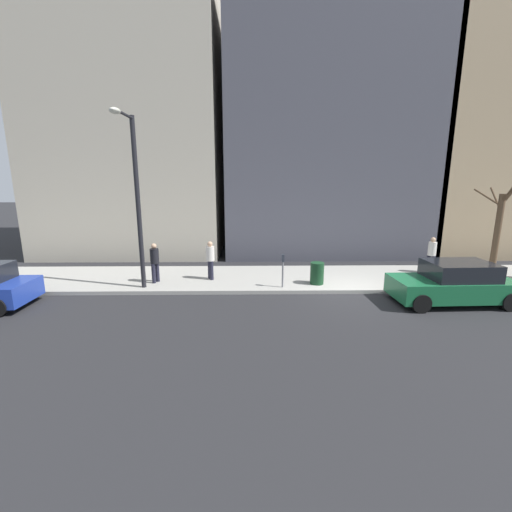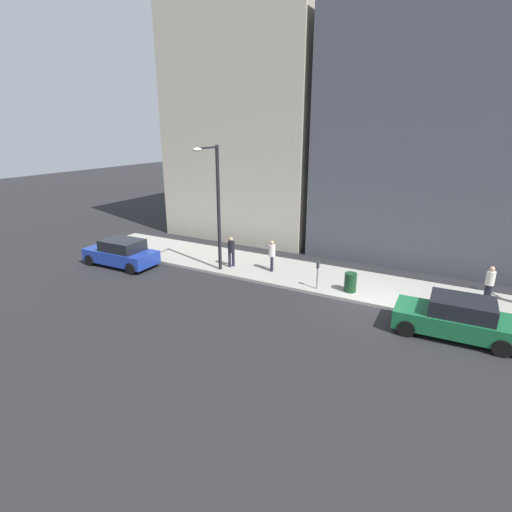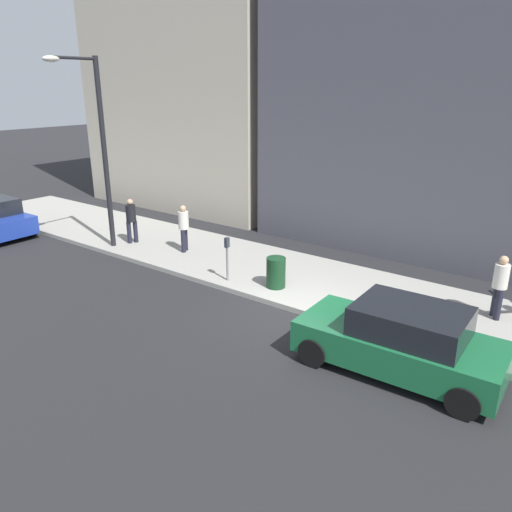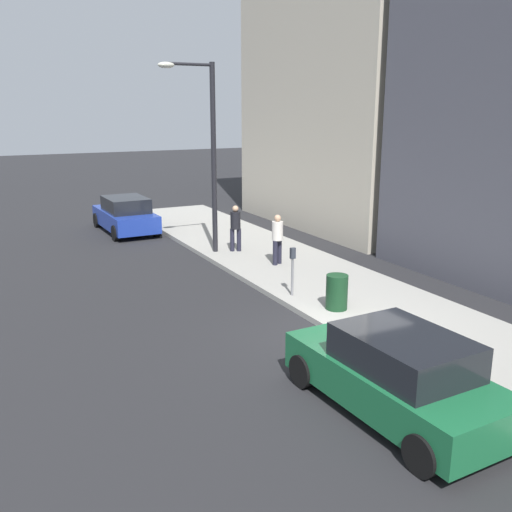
{
  "view_description": "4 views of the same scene",
  "coord_description": "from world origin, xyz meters",
  "px_view_note": "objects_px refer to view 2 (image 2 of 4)",
  "views": [
    {
      "loc": [
        -12.68,
        3.99,
        4.32
      ],
      "look_at": [
        1.72,
        3.77,
        1.16
      ],
      "focal_mm": 24.0,
      "sensor_mm": 36.0,
      "label": 1
    },
    {
      "loc": [
        -16.37,
        -3.19,
        7.5
      ],
      "look_at": [
        -0.38,
        5.58,
        1.58
      ],
      "focal_mm": 28.0,
      "sensor_mm": 36.0,
      "label": 2
    },
    {
      "loc": [
        -10.25,
        -6.41,
        5.8
      ],
      "look_at": [
        0.69,
        1.83,
        1.05
      ],
      "focal_mm": 35.0,
      "sensor_mm": 36.0,
      "label": 3
    },
    {
      "loc": [
        -7.29,
        -10.11,
        5.16
      ],
      "look_at": [
        0.16,
        4.34,
        0.93
      ],
      "focal_mm": 40.0,
      "sensor_mm": 36.0,
      "label": 4
    }
  ],
  "objects_px": {
    "parked_car_blue": "(121,253)",
    "pedestrian_midblock": "(272,254)",
    "parked_car_green": "(456,318)",
    "parking_meter": "(318,272)",
    "pedestrian_near_meter": "(490,282)",
    "streetlamp": "(215,199)",
    "pedestrian_far_corner": "(231,250)",
    "office_tower_right": "(263,110)",
    "trash_bin": "(350,282)",
    "office_block_center": "(435,134)"
  },
  "relations": [
    {
      "from": "streetlamp",
      "to": "office_tower_right",
      "type": "bearing_deg",
      "value": 14.83
    },
    {
      "from": "pedestrian_midblock",
      "to": "office_tower_right",
      "type": "distance_m",
      "value": 12.92
    },
    {
      "from": "parked_car_blue",
      "to": "office_tower_right",
      "type": "distance_m",
      "value": 14.6
    },
    {
      "from": "pedestrian_midblock",
      "to": "pedestrian_far_corner",
      "type": "distance_m",
      "value": 2.3
    },
    {
      "from": "pedestrian_midblock",
      "to": "pedestrian_far_corner",
      "type": "height_order",
      "value": "same"
    },
    {
      "from": "parking_meter",
      "to": "pedestrian_near_meter",
      "type": "height_order",
      "value": "pedestrian_near_meter"
    },
    {
      "from": "parked_car_blue",
      "to": "trash_bin",
      "type": "distance_m",
      "value": 12.67
    },
    {
      "from": "parked_car_blue",
      "to": "pedestrian_midblock",
      "type": "relative_size",
      "value": 2.55
    },
    {
      "from": "parked_car_blue",
      "to": "pedestrian_near_meter",
      "type": "height_order",
      "value": "pedestrian_near_meter"
    },
    {
      "from": "office_block_center",
      "to": "pedestrian_near_meter",
      "type": "bearing_deg",
      "value": -156.45
    },
    {
      "from": "streetlamp",
      "to": "pedestrian_midblock",
      "type": "relative_size",
      "value": 3.92
    },
    {
      "from": "pedestrian_near_meter",
      "to": "parked_car_green",
      "type": "bearing_deg",
      "value": -47.57
    },
    {
      "from": "parking_meter",
      "to": "trash_bin",
      "type": "xyz_separation_m",
      "value": [
        0.45,
        -1.46,
        -0.38
      ]
    },
    {
      "from": "parked_car_green",
      "to": "parking_meter",
      "type": "relative_size",
      "value": 3.15
    },
    {
      "from": "parked_car_blue",
      "to": "office_tower_right",
      "type": "height_order",
      "value": "office_tower_right"
    },
    {
      "from": "parked_car_green",
      "to": "pedestrian_far_corner",
      "type": "bearing_deg",
      "value": 76.75
    },
    {
      "from": "parked_car_green",
      "to": "pedestrian_midblock",
      "type": "relative_size",
      "value": 2.56
    },
    {
      "from": "parking_meter",
      "to": "streetlamp",
      "type": "relative_size",
      "value": 0.21
    },
    {
      "from": "parked_car_blue",
      "to": "pedestrian_far_corner",
      "type": "bearing_deg",
      "value": -67.86
    },
    {
      "from": "parking_meter",
      "to": "office_tower_right",
      "type": "height_order",
      "value": "office_tower_right"
    },
    {
      "from": "parking_meter",
      "to": "office_block_center",
      "type": "height_order",
      "value": "office_block_center"
    },
    {
      "from": "parking_meter",
      "to": "parked_car_green",
      "type": "bearing_deg",
      "value": -104.07
    },
    {
      "from": "trash_bin",
      "to": "pedestrian_near_meter",
      "type": "height_order",
      "value": "pedestrian_near_meter"
    },
    {
      "from": "trash_bin",
      "to": "pedestrian_midblock",
      "type": "height_order",
      "value": "pedestrian_midblock"
    },
    {
      "from": "trash_bin",
      "to": "parking_meter",
      "type": "bearing_deg",
      "value": 107.09
    },
    {
      "from": "parking_meter",
      "to": "pedestrian_far_corner",
      "type": "bearing_deg",
      "value": 81.7
    },
    {
      "from": "parked_car_blue",
      "to": "parking_meter",
      "type": "distance_m",
      "value": 11.15
    },
    {
      "from": "pedestrian_far_corner",
      "to": "office_block_center",
      "type": "xyz_separation_m",
      "value": [
        10.17,
        -8.51,
        5.98
      ]
    },
    {
      "from": "parked_car_blue",
      "to": "pedestrian_far_corner",
      "type": "distance_m",
      "value": 6.27
    },
    {
      "from": "parked_car_green",
      "to": "pedestrian_midblock",
      "type": "xyz_separation_m",
      "value": [
        2.72,
        9.02,
        0.35
      ]
    },
    {
      "from": "parked_car_green",
      "to": "streetlamp",
      "type": "bearing_deg",
      "value": 81.56
    },
    {
      "from": "pedestrian_near_meter",
      "to": "parking_meter",
      "type": "bearing_deg",
      "value": -104.34
    },
    {
      "from": "streetlamp",
      "to": "office_block_center",
      "type": "relative_size",
      "value": 0.46
    },
    {
      "from": "parked_car_green",
      "to": "trash_bin",
      "type": "bearing_deg",
      "value": 64.86
    },
    {
      "from": "parked_car_green",
      "to": "office_block_center",
      "type": "height_order",
      "value": "office_block_center"
    },
    {
      "from": "pedestrian_far_corner",
      "to": "office_tower_right",
      "type": "height_order",
      "value": "office_tower_right"
    },
    {
      "from": "parked_car_green",
      "to": "streetlamp",
      "type": "height_order",
      "value": "streetlamp"
    },
    {
      "from": "parking_meter",
      "to": "pedestrian_far_corner",
      "type": "relative_size",
      "value": 0.81
    },
    {
      "from": "parked_car_green",
      "to": "parking_meter",
      "type": "xyz_separation_m",
      "value": [
        1.5,
        6.0,
        0.24
      ]
    },
    {
      "from": "parked_car_blue",
      "to": "parking_meter",
      "type": "bearing_deg",
      "value": -82.39
    },
    {
      "from": "parked_car_green",
      "to": "parking_meter",
      "type": "distance_m",
      "value": 6.19
    },
    {
      "from": "parking_meter",
      "to": "pedestrian_midblock",
      "type": "xyz_separation_m",
      "value": [
        1.22,
        3.01,
        0.11
      ]
    },
    {
      "from": "parked_car_green",
      "to": "pedestrian_far_corner",
      "type": "distance_m",
      "value": 11.51
    },
    {
      "from": "trash_bin",
      "to": "office_tower_right",
      "type": "xyz_separation_m",
      "value": [
        9.81,
        9.8,
        8.03
      ]
    },
    {
      "from": "parked_car_blue",
      "to": "pedestrian_midblock",
      "type": "bearing_deg",
      "value": -71.1
    },
    {
      "from": "parked_car_blue",
      "to": "pedestrian_near_meter",
      "type": "bearing_deg",
      "value": -79.19
    },
    {
      "from": "parked_car_blue",
      "to": "office_block_center",
      "type": "height_order",
      "value": "office_block_center"
    },
    {
      "from": "pedestrian_near_meter",
      "to": "pedestrian_midblock",
      "type": "xyz_separation_m",
      "value": [
        -0.93,
        10.09,
        0.0
      ]
    },
    {
      "from": "parked_car_green",
      "to": "parked_car_blue",
      "type": "height_order",
      "value": "same"
    },
    {
      "from": "streetlamp",
      "to": "pedestrian_far_corner",
      "type": "relative_size",
      "value": 3.92
    }
  ]
}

